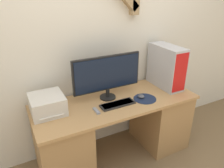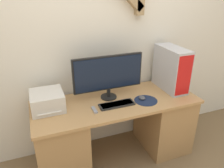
{
  "view_description": "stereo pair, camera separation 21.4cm",
  "coord_description": "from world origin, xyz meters",
  "px_view_note": "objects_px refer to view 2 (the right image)",
  "views": [
    {
      "loc": [
        -0.94,
        -1.41,
        1.81
      ],
      "look_at": [
        -0.05,
        0.32,
        0.92
      ],
      "focal_mm": 35.0,
      "sensor_mm": 36.0,
      "label": 1
    },
    {
      "loc": [
        -0.75,
        -1.5,
        1.81
      ],
      "look_at": [
        -0.05,
        0.32,
        0.92
      ],
      "focal_mm": 35.0,
      "sensor_mm": 36.0,
      "label": 2
    }
  ],
  "objects_px": {
    "mouse": "(142,98)",
    "computer_tower": "(171,69)",
    "keyboard": "(117,104)",
    "printer": "(47,101)",
    "remote_control": "(94,110)",
    "monitor": "(108,74)"
  },
  "relations": [
    {
      "from": "mouse",
      "to": "computer_tower",
      "type": "xyz_separation_m",
      "value": [
        0.42,
        0.13,
        0.22
      ]
    },
    {
      "from": "keyboard",
      "to": "mouse",
      "type": "bearing_deg",
      "value": 2.9
    },
    {
      "from": "mouse",
      "to": "printer",
      "type": "bearing_deg",
      "value": 169.87
    },
    {
      "from": "keyboard",
      "to": "printer",
      "type": "xyz_separation_m",
      "value": [
        -0.64,
        0.18,
        0.07
      ]
    },
    {
      "from": "mouse",
      "to": "remote_control",
      "type": "distance_m",
      "value": 0.53
    },
    {
      "from": "monitor",
      "to": "remote_control",
      "type": "distance_m",
      "value": 0.39
    },
    {
      "from": "keyboard",
      "to": "printer",
      "type": "distance_m",
      "value": 0.67
    },
    {
      "from": "monitor",
      "to": "remote_control",
      "type": "xyz_separation_m",
      "value": [
        -0.22,
        -0.2,
        -0.26
      ]
    },
    {
      "from": "mouse",
      "to": "printer",
      "type": "distance_m",
      "value": 0.95
    },
    {
      "from": "monitor",
      "to": "mouse",
      "type": "height_order",
      "value": "monitor"
    },
    {
      "from": "computer_tower",
      "to": "remote_control",
      "type": "bearing_deg",
      "value": -170.05
    },
    {
      "from": "keyboard",
      "to": "remote_control",
      "type": "distance_m",
      "value": 0.24
    },
    {
      "from": "monitor",
      "to": "keyboard",
      "type": "height_order",
      "value": "monitor"
    },
    {
      "from": "computer_tower",
      "to": "printer",
      "type": "xyz_separation_m",
      "value": [
        -1.35,
        0.03,
        -0.15
      ]
    },
    {
      "from": "computer_tower",
      "to": "remote_control",
      "type": "relative_size",
      "value": 4.08
    },
    {
      "from": "monitor",
      "to": "printer",
      "type": "relative_size",
      "value": 2.26
    },
    {
      "from": "keyboard",
      "to": "mouse",
      "type": "xyz_separation_m",
      "value": [
        0.29,
        0.01,
        0.01
      ]
    },
    {
      "from": "keyboard",
      "to": "printer",
      "type": "relative_size",
      "value": 1.09
    },
    {
      "from": "mouse",
      "to": "computer_tower",
      "type": "height_order",
      "value": "computer_tower"
    },
    {
      "from": "monitor",
      "to": "keyboard",
      "type": "xyz_separation_m",
      "value": [
        0.02,
        -0.19,
        -0.25
      ]
    },
    {
      "from": "computer_tower",
      "to": "remote_control",
      "type": "xyz_separation_m",
      "value": [
        -0.95,
        -0.17,
        -0.23
      ]
    },
    {
      "from": "mouse",
      "to": "keyboard",
      "type": "bearing_deg",
      "value": -177.1
    }
  ]
}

